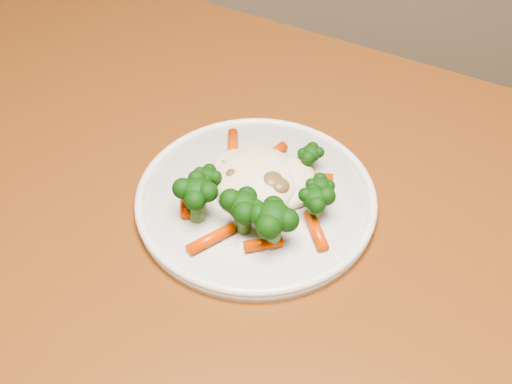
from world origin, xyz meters
The scene contains 3 objects.
dining_table centered at (-0.06, 0.20, 0.65)m, with size 1.35×1.13×0.75m.
plate centered at (-0.04, 0.23, 0.76)m, with size 0.26×0.26×0.01m, color silver.
meal centered at (-0.03, 0.22, 0.78)m, with size 0.17×0.19×0.05m.
Camera 1 is at (0.02, -0.24, 1.26)m, focal length 45.00 mm.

